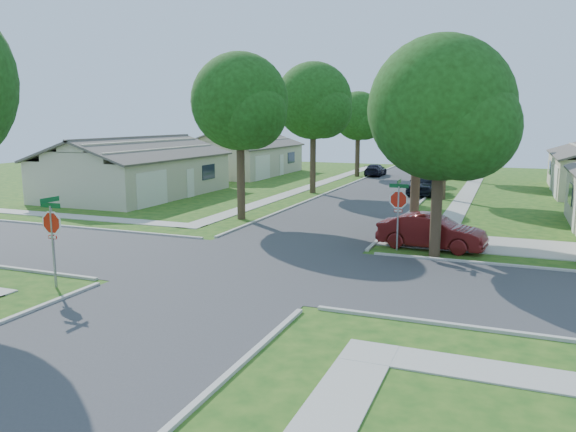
% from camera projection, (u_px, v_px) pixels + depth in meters
% --- Properties ---
extents(ground, '(100.00, 100.00, 0.00)m').
position_uv_depth(ground, '(248.00, 266.00, 21.00)').
color(ground, '#1A4914').
rests_on(ground, ground).
extents(road_ns, '(7.00, 100.00, 0.02)m').
position_uv_depth(road_ns, '(248.00, 266.00, 21.00)').
color(road_ns, '#333335').
rests_on(road_ns, ground).
extents(sidewalk_ne, '(1.20, 40.00, 0.04)m').
position_uv_depth(sidewalk_ne, '(468.00, 191.00, 42.61)').
color(sidewalk_ne, '#9E9B91').
rests_on(sidewalk_ne, ground).
extents(sidewalk_nw, '(1.20, 40.00, 0.04)m').
position_uv_depth(sidewalk_nw, '(316.00, 185.00, 47.03)').
color(sidewalk_nw, '#9E9B91').
rests_on(sidewalk_nw, ground).
extents(driveway, '(8.80, 3.60, 0.05)m').
position_uv_depth(driveway, '(480.00, 244.00, 24.64)').
color(driveway, '#9E9B91').
rests_on(driveway, ground).
extents(stop_sign_sw, '(1.05, 0.80, 2.98)m').
position_uv_depth(stop_sign_sw, '(52.00, 226.00, 18.05)').
color(stop_sign_sw, gray).
rests_on(stop_sign_sw, ground).
extents(stop_sign_ne, '(1.05, 0.80, 2.98)m').
position_uv_depth(stop_sign_ne, '(398.00, 202.00, 23.26)').
color(stop_sign_ne, gray).
rests_on(stop_sign_ne, ground).
extents(tree_e_near, '(4.97, 4.80, 8.28)m').
position_uv_depth(tree_e_near, '(419.00, 115.00, 26.57)').
color(tree_e_near, '#38281C').
rests_on(tree_e_near, ground).
extents(tree_e_mid, '(5.59, 5.40, 9.21)m').
position_uv_depth(tree_e_mid, '(447.00, 107.00, 37.45)').
color(tree_e_mid, '#38281C').
rests_on(tree_e_mid, ground).
extents(tree_e_far, '(5.17, 5.00, 8.72)m').
position_uv_depth(tree_e_far, '(463.00, 113.00, 49.41)').
color(tree_e_far, '#38281C').
rests_on(tree_e_far, ground).
extents(tree_w_near, '(5.38, 5.20, 8.97)m').
position_uv_depth(tree_w_near, '(241.00, 106.00, 29.89)').
color(tree_w_near, '#38281C').
rests_on(tree_w_near, ground).
extents(tree_w_mid, '(5.80, 5.60, 9.56)m').
position_uv_depth(tree_w_mid, '(314.00, 104.00, 40.82)').
color(tree_w_mid, '#38281C').
rests_on(tree_w_mid, ground).
extents(tree_w_far, '(4.76, 4.60, 8.04)m').
position_uv_depth(tree_w_far, '(359.00, 118.00, 52.90)').
color(tree_w_far, '#38281C').
rests_on(tree_w_far, ground).
extents(tree_ne_corner, '(5.80, 5.60, 8.66)m').
position_uv_depth(tree_ne_corner, '(442.00, 115.00, 21.59)').
color(tree_ne_corner, '#38281C').
rests_on(tree_ne_corner, ground).
extents(house_nw_near, '(8.42, 13.60, 4.23)m').
position_uv_depth(house_nw_near, '(137.00, 174.00, 40.28)').
color(house_nw_near, '#B1A68B').
rests_on(house_nw_near, ground).
extents(house_nw_far, '(8.42, 13.60, 4.23)m').
position_uv_depth(house_nw_far, '(242.00, 159.00, 55.86)').
color(house_nw_far, '#B1A68B').
rests_on(house_nw_far, ground).
extents(car_driveway, '(4.61, 2.05, 1.47)m').
position_uv_depth(car_driveway, '(432.00, 232.00, 23.74)').
color(car_driveway, '#531111').
rests_on(car_driveway, ground).
extents(car_curb_east, '(2.25, 4.83, 1.60)m').
position_uv_depth(car_curb_east, '(424.00, 184.00, 40.83)').
color(car_curb_east, black).
rests_on(car_curb_east, ground).
extents(car_curb_west, '(1.68, 4.01, 1.16)m').
position_uv_depth(car_curb_west, '(375.00, 170.00, 54.34)').
color(car_curb_west, black).
rests_on(car_curb_west, ground).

